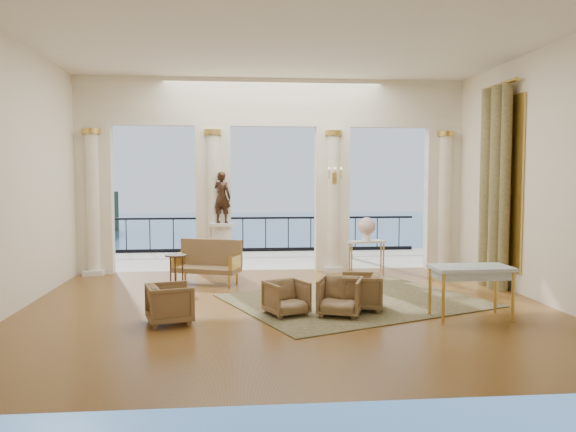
{
  "coord_description": "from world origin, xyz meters",
  "views": [
    {
      "loc": [
        -0.86,
        -9.34,
        2.23
      ],
      "look_at": [
        0.05,
        0.6,
        1.53
      ],
      "focal_mm": 35.0,
      "sensor_mm": 36.0,
      "label": 1
    }
  ],
  "objects": [
    {
      "name": "armchair_d",
      "position": [
        -1.89,
        -0.8,
        0.34
      ],
      "size": [
        0.76,
        0.79,
        0.67
      ],
      "primitive_type": "imported",
      "rotation": [
        0.0,
        0.0,
        1.85
      ],
      "color": "#43331F",
      "rests_on": "ground"
    },
    {
      "name": "sea",
      "position": [
        0.0,
        60.0,
        -6.0
      ],
      "size": [
        160.0,
        160.0,
        0.0
      ],
      "primitive_type": "plane",
      "color": "#215785",
      "rests_on": "ground"
    },
    {
      "name": "window_frame",
      "position": [
        4.47,
        1.5,
        2.1
      ],
      "size": [
        0.04,
        1.6,
        3.4
      ],
      "primitive_type": "cube",
      "color": "gold",
      "rests_on": "room_walls"
    },
    {
      "name": "settee",
      "position": [
        -1.46,
        2.39,
        0.45
      ],
      "size": [
        1.5,
        1.04,
        0.91
      ],
      "rotation": [
        0.0,
        0.0,
        -0.37
      ],
      "color": "#43331F",
      "rests_on": "ground"
    },
    {
      "name": "rug",
      "position": [
        1.24,
        0.45,
        0.01
      ],
      "size": [
        5.1,
        4.6,
        0.02
      ],
      "primitive_type": "cube",
      "rotation": [
        0.0,
        0.0,
        0.39
      ],
      "color": "#30371B",
      "rests_on": "ground"
    },
    {
      "name": "terrace",
      "position": [
        0.0,
        5.8,
        -0.05
      ],
      "size": [
        10.0,
        3.6,
        0.1
      ],
      "primitive_type": "cube",
      "color": "#A39C89",
      "rests_on": "ground"
    },
    {
      "name": "statue",
      "position": [
        -1.2,
        3.5,
        1.76
      ],
      "size": [
        0.5,
        0.43,
        1.17
      ],
      "primitive_type": "imported",
      "rotation": [
        0.0,
        0.0,
        2.72
      ],
      "color": "#322016",
      "rests_on": "pedestal"
    },
    {
      "name": "armchair_b",
      "position": [
        0.78,
        -0.57,
        0.34
      ],
      "size": [
        0.83,
        0.81,
        0.68
      ],
      "primitive_type": "imported",
      "rotation": [
        0.0,
        0.0,
        -0.35
      ],
      "color": "#43331F",
      "rests_on": "ground"
    },
    {
      "name": "balustrade",
      "position": [
        0.0,
        7.4,
        0.41
      ],
      "size": [
        9.0,
        0.06,
        1.03
      ],
      "color": "black",
      "rests_on": "terrace"
    },
    {
      "name": "game_table",
      "position": [
        2.78,
        -0.96,
        0.75
      ],
      "size": [
        1.23,
        0.69,
        0.84
      ],
      "rotation": [
        0.0,
        0.0,
        0.02
      ],
      "color": "silver",
      "rests_on": "ground"
    },
    {
      "name": "armchair_c",
      "position": [
        1.21,
        -0.22,
        0.34
      ],
      "size": [
        0.74,
        0.77,
        0.68
      ],
      "primitive_type": "imported",
      "rotation": [
        0.0,
        0.0,
        -1.78
      ],
      "color": "#43331F",
      "rests_on": "ground"
    },
    {
      "name": "urn",
      "position": [
        2.07,
        3.1,
        1.09
      ],
      "size": [
        0.4,
        0.4,
        0.53
      ],
      "color": "white",
      "rests_on": "console_table"
    },
    {
      "name": "palm_tree",
      "position": [
        2.0,
        6.6,
        4.09
      ],
      "size": [
        2.0,
        2.0,
        4.5
      ],
      "color": "#4C3823",
      "rests_on": "terrace"
    },
    {
      "name": "pedestal",
      "position": [
        -1.2,
        3.5,
        0.57
      ],
      "size": [
        0.64,
        0.64,
        1.18
      ],
      "color": "silver",
      "rests_on": "ground"
    },
    {
      "name": "wall_sconce",
      "position": [
        1.4,
        3.51,
        2.23
      ],
      "size": [
        0.3,
        0.11,
        0.33
      ],
      "color": "gold",
      "rests_on": "arcade"
    },
    {
      "name": "room_walls",
      "position": [
        0.0,
        -1.12,
        2.88
      ],
      "size": [
        9.0,
        9.0,
        9.0
      ],
      "color": "white",
      "rests_on": "ground"
    },
    {
      "name": "curtain",
      "position": [
        4.28,
        1.5,
        2.02
      ],
      "size": [
        0.33,
        1.4,
        4.09
      ],
      "color": "brown",
      "rests_on": "ground"
    },
    {
      "name": "side_table",
      "position": [
        -2.07,
        1.8,
        0.6
      ],
      "size": [
        0.43,
        0.43,
        0.7
      ],
      "color": "black",
      "rests_on": "ground"
    },
    {
      "name": "console_table",
      "position": [
        2.07,
        3.1,
        0.65
      ],
      "size": [
        0.88,
        0.52,
        0.78
      ],
      "rotation": [
        0.0,
        0.0,
        0.25
      ],
      "color": "silver",
      "rests_on": "ground"
    },
    {
      "name": "floor",
      "position": [
        0.0,
        0.0,
        0.0
      ],
      "size": [
        9.0,
        9.0,
        0.0
      ],
      "primitive_type": "plane",
      "color": "#46290F",
      "rests_on": "ground"
    },
    {
      "name": "headland",
      "position": [
        -30.0,
        70.0,
        -3.0
      ],
      "size": [
        22.0,
        18.0,
        6.0
      ],
      "primitive_type": "cube",
      "color": "black",
      "rests_on": "sea"
    },
    {
      "name": "armchair_a",
      "position": [
        -0.07,
        -0.46,
        0.31
      ],
      "size": [
        0.78,
        0.76,
        0.62
      ],
      "primitive_type": "imported",
      "rotation": [
        0.0,
        0.0,
        0.42
      ],
      "color": "#43331F",
      "rests_on": "ground"
    },
    {
      "name": "arcade",
      "position": [
        -0.0,
        3.82,
        2.58
      ],
      "size": [
        9.0,
        0.56,
        4.5
      ],
      "color": "beige",
      "rests_on": "ground"
    }
  ]
}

